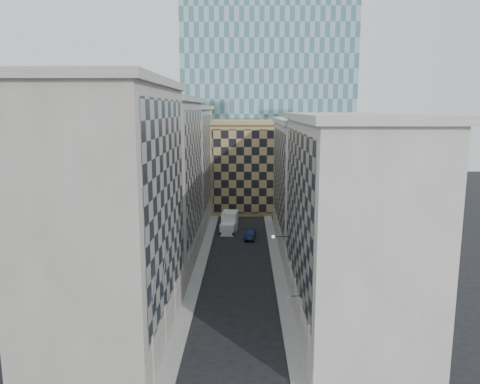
{
  "coord_description": "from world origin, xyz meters",
  "views": [
    {
      "loc": [
        1.03,
        -29.62,
        21.15
      ],
      "look_at": [
        0.39,
        15.78,
        13.04
      ],
      "focal_mm": 35.0,
      "sensor_mm": 36.0,
      "label": 1
    }
  ],
  "objects": [
    {
      "name": "flagpoles_left",
      "position": [
        -5.9,
        6.0,
        8.0
      ],
      "size": [
        0.1,
        6.33,
        2.33
      ],
      "color": "gray",
      "rests_on": "ground"
    },
    {
      "name": "shop_sign",
      "position": [
        4.96,
        10.99,
        3.84
      ],
      "size": [
        1.17,
        0.69,
        0.77
      ],
      "rotation": [
        0.0,
        0.0,
        0.13
      ],
      "color": "black",
      "rests_on": "ground"
    },
    {
      "name": "sidewalk_east",
      "position": [
        5.25,
        30.0,
        0.07
      ],
      "size": [
        1.5,
        100.0,
        0.15
      ],
      "primitive_type": "cube",
      "color": "gray",
      "rests_on": "ground"
    },
    {
      "name": "box_truck",
      "position": [
        -1.96,
        49.38,
        1.48
      ],
      "size": [
        3.09,
        6.39,
        3.39
      ],
      "rotation": [
        0.0,
        0.0,
        -0.09
      ],
      "color": "white",
      "rests_on": "ground"
    },
    {
      "name": "tan_block",
      "position": [
        2.0,
        67.9,
        9.44
      ],
      "size": [
        16.8,
        14.8,
        18.8
      ],
      "color": "tan",
      "rests_on": "ground"
    },
    {
      "name": "bldg_right_b",
      "position": [
        10.89,
        42.0,
        9.85
      ],
      "size": [
        10.8,
        28.8,
        19.7
      ],
      "color": "#ACA79E",
      "rests_on": "ground"
    },
    {
      "name": "church_tower",
      "position": [
        0.0,
        82.0,
        26.95
      ],
      "size": [
        7.2,
        7.2,
        51.5
      ],
      "color": "#292520",
      "rests_on": "ground"
    },
    {
      "name": "bldg_right_a",
      "position": [
        10.88,
        15.0,
        10.32
      ],
      "size": [
        10.8,
        26.8,
        20.7
      ],
      "color": "#ACA79E",
      "rests_on": "ground"
    },
    {
      "name": "dark_car",
      "position": [
        1.62,
        44.79,
        0.75
      ],
      "size": [
        1.99,
        4.68,
        1.5
      ],
      "primitive_type": "imported",
      "rotation": [
        0.0,
        0.0,
        -0.09
      ],
      "color": "#101A3B",
      "rests_on": "ground"
    },
    {
      "name": "bldg_left_c",
      "position": [
        -10.88,
        55.0,
        10.83
      ],
      "size": [
        10.8,
        22.8,
        21.7
      ],
      "color": "gray",
      "rests_on": "ground"
    },
    {
      "name": "sidewalk_west",
      "position": [
        -5.25,
        30.0,
        0.07
      ],
      "size": [
        1.5,
        100.0,
        0.15
      ],
      "primitive_type": "cube",
      "color": "gray",
      "rests_on": "ground"
    },
    {
      "name": "bldg_left_b",
      "position": [
        -10.88,
        33.0,
        11.32
      ],
      "size": [
        10.8,
        22.8,
        22.7
      ],
      "color": "gray",
      "rests_on": "ground"
    },
    {
      "name": "bracket_lamp",
      "position": [
        4.38,
        24.0,
        6.2
      ],
      "size": [
        1.98,
        0.36,
        0.36
      ],
      "color": "black",
      "rests_on": "ground"
    },
    {
      "name": "bldg_left_a",
      "position": [
        -10.88,
        11.0,
        11.82
      ],
      "size": [
        10.8,
        22.8,
        23.7
      ],
      "color": "gray",
      "rests_on": "ground"
    }
  ]
}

